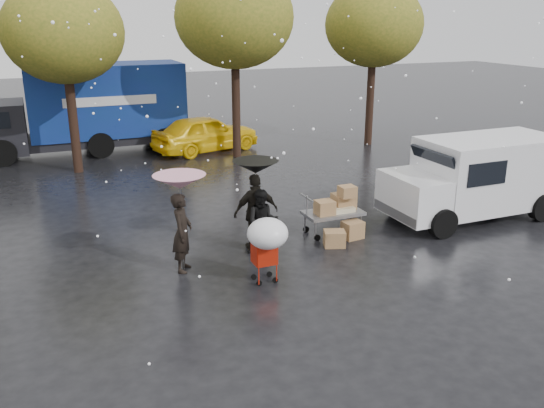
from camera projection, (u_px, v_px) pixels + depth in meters
name	position (u px, v px, depth m)	size (l,w,h in m)	color
ground	(278.00, 262.00, 13.09)	(90.00, 90.00, 0.00)	black
person_pink	(182.00, 233.00, 12.41)	(0.64, 0.42, 1.77)	black
person_middle	(263.00, 222.00, 13.35)	(0.76, 0.59, 1.56)	black
person_black	(256.00, 212.00, 13.55)	(1.09, 0.45, 1.86)	black
umbrella_pink	(179.00, 182.00, 12.05)	(1.12, 1.12, 2.18)	#4C4C4C
umbrella_black	(256.00, 167.00, 13.20)	(1.07, 1.07, 2.18)	#4C4C4C
vendor_cart	(336.00, 206.00, 14.62)	(1.52, 0.80, 1.27)	slate
shopping_cart	(267.00, 237.00, 11.68)	(0.84, 0.84, 1.46)	#AF1B0A
white_van	(477.00, 176.00, 15.67)	(4.91, 2.18, 2.20)	white
blue_truck	(86.00, 109.00, 22.93)	(8.30, 2.60, 3.50)	navy
box_ground_near	(353.00, 230.00, 14.43)	(0.49, 0.39, 0.44)	brown
box_ground_far	(334.00, 239.00, 13.93)	(0.50, 0.39, 0.39)	brown
yellow_taxi	(206.00, 133.00, 23.40)	(1.77, 4.40, 1.50)	yellow
tree_row	(154.00, 24.00, 20.11)	(21.60, 4.40, 7.12)	black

